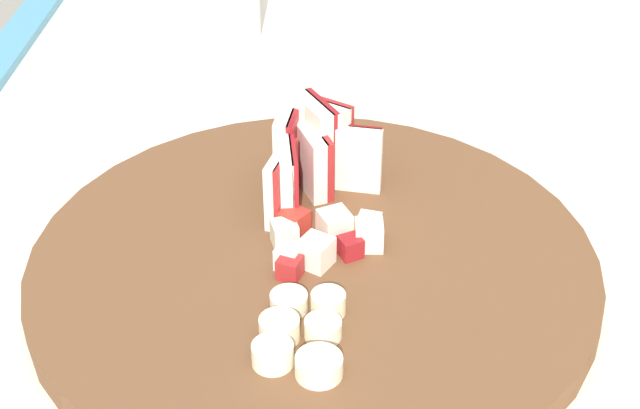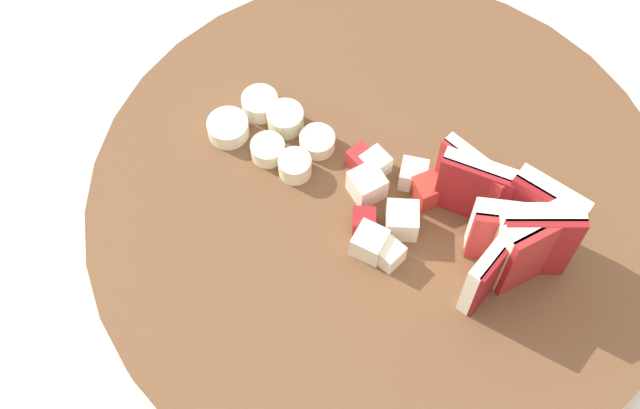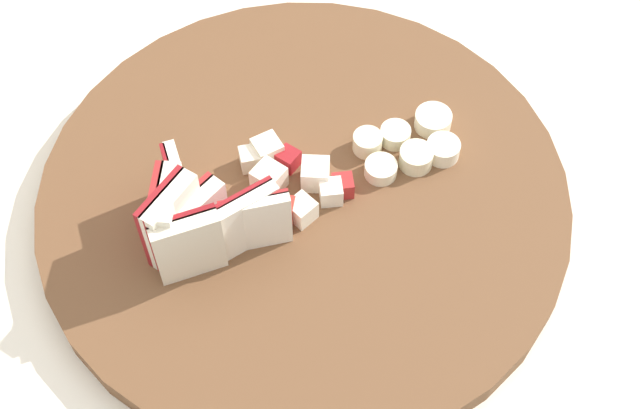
# 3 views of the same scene
# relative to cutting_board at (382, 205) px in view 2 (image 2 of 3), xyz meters

# --- Properties ---
(tiled_countertop) EXTENTS (1.45, 0.77, 0.90)m
(tiled_countertop) POSITION_rel_cutting_board_xyz_m (0.03, 0.03, -0.46)
(tiled_countertop) COLOR silver
(tiled_countertop) RESTS_ON ground
(cutting_board) EXTENTS (0.41, 0.41, 0.02)m
(cutting_board) POSITION_rel_cutting_board_xyz_m (0.00, 0.00, 0.00)
(cutting_board) COLOR brown
(cutting_board) RESTS_ON tiled_countertop
(apple_wedge_fan) EXTENTS (0.10, 0.09, 0.07)m
(apple_wedge_fan) POSITION_rel_cutting_board_xyz_m (-0.09, -0.01, 0.04)
(apple_wedge_fan) COLOR #A32323
(apple_wedge_fan) RESTS_ON cutting_board
(apple_dice_pile) EXTENTS (0.07, 0.08, 0.02)m
(apple_dice_pile) POSITION_rel_cutting_board_xyz_m (-0.01, 0.01, 0.02)
(apple_dice_pile) COLOR white
(apple_dice_pile) RESTS_ON cutting_board
(banana_slice_rows) EXTENTS (0.09, 0.06, 0.02)m
(banana_slice_rows) POSITION_rel_cutting_board_xyz_m (0.09, -0.00, 0.02)
(banana_slice_rows) COLOR #F4EAC6
(banana_slice_rows) RESTS_ON cutting_board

